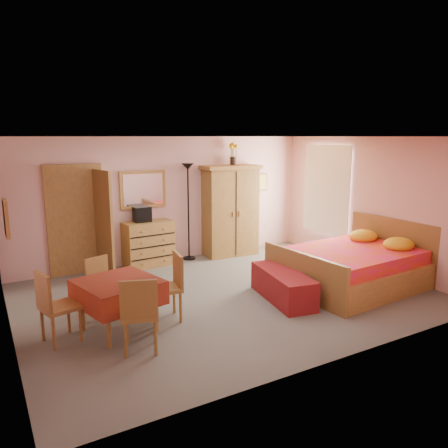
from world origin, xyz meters
TOP-DOWN VIEW (x-y plane):
  - floor at (0.00, 0.00)m, footprint 6.50×6.50m
  - ceiling at (0.00, 0.00)m, footprint 6.50×6.50m
  - wall_back at (0.00, 2.50)m, footprint 6.50×0.10m
  - wall_front at (0.00, -2.50)m, footprint 6.50×0.10m
  - wall_left at (-3.25, 0.00)m, footprint 0.10×5.00m
  - wall_right at (3.25, 0.00)m, footprint 0.10×5.00m
  - doorway at (-1.90, 2.47)m, footprint 1.06×0.12m
  - window at (3.21, 1.20)m, footprint 0.08×1.40m
  - picture_left at (-3.22, -0.60)m, footprint 0.04×0.32m
  - picture_back at (2.35, 2.47)m, footprint 0.30×0.04m
  - chest_of_drawers at (-0.55, 2.27)m, footprint 1.01×0.55m
  - wall_mirror at (-0.55, 2.48)m, footprint 0.96×0.07m
  - stereo at (-0.65, 2.29)m, footprint 0.33×0.25m
  - floor_lamp at (0.38, 2.32)m, footprint 0.31×0.31m
  - wardrobe at (1.34, 2.20)m, footprint 1.30×0.72m
  - sunflower_vase at (1.47, 2.31)m, footprint 0.20×0.20m
  - bed at (2.09, -0.69)m, footprint 2.49×2.02m
  - bench at (0.68, -0.61)m, footprint 0.77×1.48m
  - dining_table at (-1.96, -0.44)m, footprint 1.17×1.17m
  - chair_south at (-1.89, -1.11)m, footprint 0.56×0.56m
  - chair_north at (-1.97, 0.25)m, footprint 0.49×0.49m
  - chair_west at (-2.69, -0.38)m, footprint 0.52×0.52m
  - chair_east at (-1.28, -0.41)m, footprint 0.50×0.50m

SIDE VIEW (x-z plane):
  - floor at x=0.00m, z-range 0.00..0.00m
  - bench at x=0.68m, z-range 0.00..0.47m
  - dining_table at x=-1.96m, z-range 0.00..0.72m
  - chair_north at x=-1.97m, z-range 0.00..0.84m
  - chest_of_drawers at x=-0.55m, z-range 0.00..0.92m
  - chair_west at x=-2.69m, z-range 0.00..0.95m
  - chair_south at x=-1.89m, z-range 0.00..0.97m
  - chair_east at x=-1.28m, z-range 0.00..0.97m
  - bed at x=2.09m, z-range 0.00..1.10m
  - wardrobe at x=1.34m, z-range 0.00..1.99m
  - doorway at x=-1.90m, z-range -0.05..2.10m
  - floor_lamp at x=0.38m, z-range 0.00..2.05m
  - stereo at x=-0.65m, z-range 0.92..1.23m
  - wall_back at x=0.00m, z-range 0.00..2.60m
  - wall_front at x=0.00m, z-range 0.00..2.60m
  - wall_left at x=-3.25m, z-range 0.00..2.60m
  - wall_right at x=3.25m, z-range 0.00..2.60m
  - window at x=3.21m, z-range 0.48..2.42m
  - picture_back at x=2.35m, z-range 1.35..1.75m
  - wall_mirror at x=-0.55m, z-range 1.17..1.93m
  - picture_left at x=-3.22m, z-range 1.49..1.91m
  - sunflower_vase at x=1.47m, z-range 1.99..2.47m
  - ceiling at x=0.00m, z-range 2.60..2.60m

